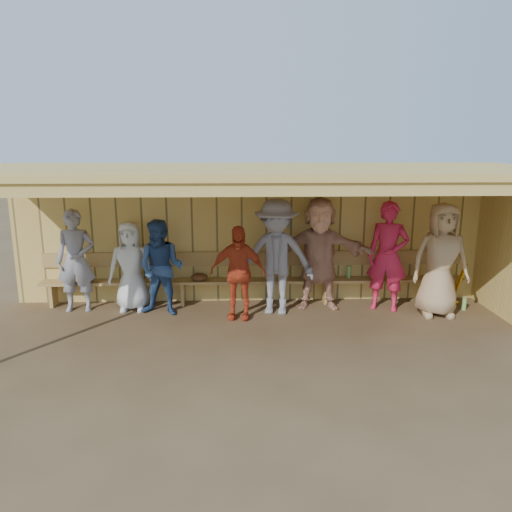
{
  "coord_description": "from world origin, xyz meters",
  "views": [
    {
      "loc": [
        -0.3,
        -7.58,
        2.9
      ],
      "look_at": [
        0.0,
        0.35,
        1.05
      ],
      "focal_mm": 35.0,
      "sensor_mm": 36.0,
      "label": 1
    }
  ],
  "objects": [
    {
      "name": "player_d",
      "position": [
        -0.3,
        0.32,
        0.78
      ],
      "size": [
        0.96,
        0.5,
        1.56
      ],
      "primitive_type": "imported",
      "rotation": [
        0.0,
        0.0,
        -0.14
      ],
      "color": "#CD4120",
      "rests_on": "ground"
    },
    {
      "name": "player_a",
      "position": [
        -3.07,
        0.81,
        0.89
      ],
      "size": [
        0.68,
        0.47,
        1.78
      ],
      "primitive_type": "imported",
      "rotation": [
        0.0,
        0.0,
        0.08
      ],
      "color": "gray",
      "rests_on": "ground"
    },
    {
      "name": "player_g",
      "position": [
        2.28,
        0.67,
        0.95
      ],
      "size": [
        0.81,
        0.68,
        1.9
      ],
      "primitive_type": "imported",
      "rotation": [
        0.0,
        0.0,
        -0.39
      ],
      "color": "#D02145",
      "rests_on": "ground"
    },
    {
      "name": "player_f",
      "position": [
        1.12,
        0.81,
        0.98
      ],
      "size": [
        1.87,
        0.76,
        1.96
      ],
      "primitive_type": "imported",
      "rotation": [
        0.0,
        0.0,
        -0.1
      ],
      "color": "tan",
      "rests_on": "ground"
    },
    {
      "name": "bench",
      "position": [
        0.0,
        1.12,
        0.53
      ],
      "size": [
        7.6,
        0.34,
        0.93
      ],
      "color": "tan",
      "rests_on": "ground"
    },
    {
      "name": "player_h",
      "position": [
        3.07,
        0.33,
        0.96
      ],
      "size": [
        0.97,
        0.66,
        1.92
      ],
      "primitive_type": "imported",
      "rotation": [
        0.0,
        0.0,
        -0.05
      ],
      "color": "tan",
      "rests_on": "ground"
    },
    {
      "name": "player_e",
      "position": [
        0.35,
        0.56,
        0.98
      ],
      "size": [
        1.38,
        0.94,
        1.96
      ],
      "primitive_type": "imported",
      "rotation": [
        0.0,
        0.0,
        -0.18
      ],
      "color": "gray",
      "rests_on": "ground"
    },
    {
      "name": "dugout_equipment",
      "position": [
        -0.87,
        0.99,
        0.49
      ],
      "size": [
        6.84,
        0.62,
        0.8
      ],
      "color": "gold",
      "rests_on": "ground"
    },
    {
      "name": "ground",
      "position": [
        0.0,
        0.0,
        0.0
      ],
      "size": [
        90.0,
        90.0,
        0.0
      ],
      "primitive_type": "plane",
      "color": "brown",
      "rests_on": "ground"
    },
    {
      "name": "player_c",
      "position": [
        -1.58,
        0.55,
        0.81
      ],
      "size": [
        0.91,
        0.78,
        1.63
      ],
      "primitive_type": "imported",
      "rotation": [
        0.0,
        0.0,
        -0.23
      ],
      "color": "#2F4D81",
      "rests_on": "ground"
    },
    {
      "name": "dugout_structure",
      "position": [
        0.39,
        0.69,
        1.69
      ],
      "size": [
        8.8,
        3.2,
        2.5
      ],
      "color": "#E3BE60",
      "rests_on": "ground"
    },
    {
      "name": "player_b",
      "position": [
        -2.14,
        0.81,
        0.78
      ],
      "size": [
        0.77,
        0.51,
        1.56
      ],
      "primitive_type": "imported",
      "rotation": [
        0.0,
        0.0,
        0.02
      ],
      "color": "white",
      "rests_on": "ground"
    }
  ]
}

